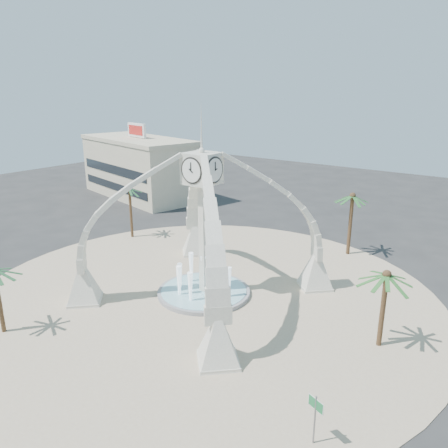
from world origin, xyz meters
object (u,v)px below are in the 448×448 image
Objects in this scene: fountain at (204,291)px; palm_north at (353,197)px; street_sign at (315,410)px; clock_tower at (203,223)px; palm_east at (387,276)px; palm_west at (129,190)px.

fountain is 1.10× the size of palm_north.
fountain is 2.83× the size of street_sign.
clock_tower reaches higher than palm_north.
street_sign is at bearing -32.47° from clock_tower.
palm_west is at bearing 170.21° from palm_east.
palm_west is (-16.72, 6.67, -0.64)m from clock_tower.
fountain is 19.00m from palm_north.
palm_east is at bearing 4.81° from clock_tower.
fountain is at bearing 90.00° from clock_tower.
clock_tower is 18.01m from palm_west.
palm_west is (-31.47, 5.43, 0.56)m from palm_east.
palm_east is (14.75, 1.24, 5.00)m from fountain.
palm_north is (6.21, 16.89, -0.11)m from clock_tower.
palm_east is 31.94m from palm_west.
palm_west is at bearing 173.53° from street_sign.
fountain is at bearing -110.20° from palm_north.
street_sign is (15.06, -9.58, -4.47)m from clock_tower.
palm_west is at bearing -155.98° from palm_north.
palm_west reaches higher than street_sign.
palm_north reaches higher than palm_west.
clock_tower is 14.85m from palm_east.
palm_east is at bearing -9.79° from palm_west.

